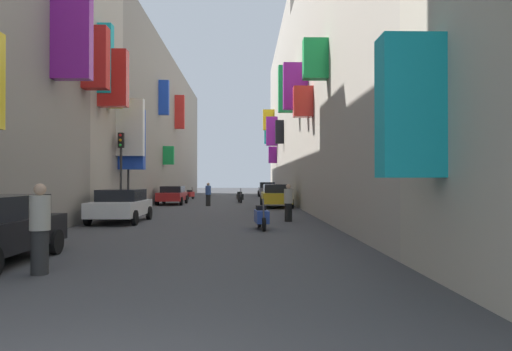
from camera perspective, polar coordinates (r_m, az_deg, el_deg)
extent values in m
plane|color=#424244|center=(33.31, -4.08, -3.62)|extent=(140.00, 140.00, 0.00)
cube|color=purple|center=(17.82, -21.68, 15.84)|extent=(1.33, 0.45, 3.14)
cube|color=purple|center=(18.34, -21.54, 18.48)|extent=(1.23, 0.38, 2.31)
cube|color=red|center=(17.87, -21.98, 15.36)|extent=(1.10, 0.54, 2.24)
cube|color=red|center=(20.61, -19.10, 13.48)|extent=(1.01, 0.62, 2.54)
cube|color=#B2A899|center=(25.13, -24.40, 12.42)|extent=(6.00, 5.19, 14.81)
cube|color=white|center=(24.85, -15.19, 5.73)|extent=(1.38, 0.44, 2.95)
cube|color=#19B2BF|center=(22.59, -18.01, 13.44)|extent=(0.63, 0.51, 3.15)
cube|color=red|center=(22.37, -17.13, 11.33)|extent=(1.29, 0.56, 2.58)
cube|color=blue|center=(25.26, -15.01, 4.33)|extent=(1.31, 0.64, 3.17)
cube|color=yellow|center=(23.69, -16.98, 10.05)|extent=(0.65, 0.51, 1.75)
cube|color=gray|center=(45.44, -13.55, 5.34)|extent=(6.00, 38.11, 12.87)
cube|color=green|center=(37.91, -10.69, 2.44)|extent=(0.86, 0.43, 1.48)
cube|color=blue|center=(36.54, -11.25, 9.37)|extent=(0.76, 0.43, 2.64)
cube|color=red|center=(44.37, -9.36, 7.70)|extent=(0.87, 0.56, 3.13)
cube|color=#19B2BF|center=(8.47, 18.38, 7.98)|extent=(1.06, 0.61, 2.43)
cube|color=#B2A899|center=(23.91, 14.54, 12.37)|extent=(6.00, 24.92, 14.26)
cube|color=white|center=(31.54, 4.20, 11.89)|extent=(0.85, 0.60, 1.51)
cube|color=green|center=(19.72, 7.31, 13.98)|extent=(1.01, 0.56, 1.64)
cube|color=green|center=(29.83, 4.04, 10.54)|extent=(1.31, 0.61, 2.92)
cube|color=purple|center=(25.84, 4.85, 10.85)|extent=(1.31, 0.58, 2.52)
cube|color=red|center=(23.65, 5.80, 8.99)|extent=(0.97, 0.62, 1.53)
cube|color=#B2A899|center=(49.89, 6.13, 6.98)|extent=(6.00, 28.33, 16.62)
cube|color=purple|center=(50.46, 2.06, 2.55)|extent=(0.90, 0.46, 1.79)
cube|color=yellow|center=(55.14, 1.57, 6.85)|extent=(1.35, 0.51, 2.42)
cube|color=black|center=(41.37, 2.91, 5.37)|extent=(0.74, 0.49, 2.07)
cube|color=#19B2BF|center=(56.32, 1.61, 5.41)|extent=(1.15, 0.58, 3.00)
cube|color=purple|center=(49.58, 1.96, 5.46)|extent=(1.20, 0.53, 3.08)
cube|color=slate|center=(50.47, 1.35, -1.86)|extent=(1.76, 4.40, 0.64)
cube|color=black|center=(50.24, 1.36, -1.17)|extent=(1.55, 2.46, 0.60)
cylinder|color=black|center=(51.89, 0.31, -2.18)|extent=(0.18, 0.60, 0.60)
cylinder|color=black|center=(51.97, 2.25, -2.18)|extent=(0.18, 0.60, 0.60)
cylinder|color=black|center=(48.99, 0.40, -2.28)|extent=(0.18, 0.60, 0.60)
cylinder|color=black|center=(49.07, 2.45, -2.28)|extent=(0.18, 0.60, 0.60)
cylinder|color=black|center=(12.28, -23.40, -7.49)|extent=(0.18, 0.60, 0.60)
cube|color=gold|center=(30.24, 2.47, -2.74)|extent=(1.80, 4.18, 0.66)
cube|color=black|center=(30.02, 2.50, -1.60)|extent=(1.59, 2.34, 0.55)
cylinder|color=black|center=(31.59, 0.68, -3.24)|extent=(0.18, 0.60, 0.60)
cylinder|color=black|center=(31.70, 3.94, -3.23)|extent=(0.18, 0.60, 0.60)
cylinder|color=black|center=(28.84, 0.86, -3.50)|extent=(0.18, 0.60, 0.60)
cylinder|color=black|center=(28.96, 4.43, -3.49)|extent=(0.18, 0.60, 0.60)
cube|color=#B21E1E|center=(34.37, -10.25, -2.53)|extent=(1.69, 4.16, 0.58)
cube|color=black|center=(34.56, -10.20, -1.67)|extent=(1.49, 2.33, 0.45)
cylinder|color=black|center=(32.90, -9.17, -3.13)|extent=(0.18, 0.60, 0.60)
cylinder|color=black|center=(33.18, -12.07, -3.10)|extent=(0.18, 0.60, 0.60)
cylinder|color=black|center=(35.62, -8.56, -2.93)|extent=(0.18, 0.60, 0.60)
cylinder|color=black|center=(35.88, -11.24, -2.91)|extent=(0.18, 0.60, 0.60)
cube|color=white|center=(20.42, -16.32, -3.86)|extent=(1.84, 4.09, 0.60)
cube|color=black|center=(20.60, -16.16, -2.33)|extent=(1.62, 2.29, 0.48)
cylinder|color=black|center=(18.91, -14.68, -5.05)|extent=(0.18, 0.60, 0.60)
cylinder|color=black|center=(19.42, -19.99, -4.92)|extent=(0.18, 0.60, 0.60)
cylinder|color=black|center=(21.54, -13.01, -4.50)|extent=(0.18, 0.60, 0.60)
cylinder|color=black|center=(21.99, -17.72, -4.41)|extent=(0.18, 0.60, 0.60)
cube|color=#2D4CAD|center=(16.86, 0.69, -5.06)|extent=(0.53, 1.19, 0.45)
cube|color=black|center=(17.05, 0.61, -3.98)|extent=(0.36, 0.58, 0.16)
cylinder|color=#4C4C51|center=(16.26, 0.92, -4.08)|extent=(0.08, 0.28, 0.68)
cylinder|color=black|center=(16.16, 0.99, -6.06)|extent=(0.14, 0.49, 0.48)
cylinder|color=black|center=(17.59, 0.42, -5.61)|extent=(0.14, 0.49, 0.48)
cube|color=black|center=(36.45, -1.98, -2.62)|extent=(0.58, 1.25, 0.45)
cube|color=black|center=(36.66, -2.02, -2.13)|extent=(0.39, 0.59, 0.16)
cylinder|color=#4C4C51|center=(35.84, -1.88, -2.14)|extent=(0.09, 0.28, 0.68)
cylinder|color=black|center=(35.71, -1.85, -3.03)|extent=(0.16, 0.49, 0.48)
cylinder|color=black|center=(37.21, -2.11, -2.93)|extent=(0.16, 0.49, 0.48)
cube|color=red|center=(42.97, -8.08, -2.30)|extent=(0.68, 1.19, 0.45)
cube|color=black|center=(42.76, -8.17, -1.90)|extent=(0.43, 0.62, 0.16)
cylinder|color=#4C4C51|center=(43.49, -7.83, -1.85)|extent=(0.12, 0.28, 0.68)
cylinder|color=black|center=(43.64, -7.77, -2.57)|extent=(0.20, 0.49, 0.48)
cylinder|color=black|center=(42.32, -8.40, -2.63)|extent=(0.20, 0.49, 0.48)
cylinder|color=black|center=(20.00, 4.00, -4.56)|extent=(0.45, 0.45, 0.78)
cylinder|color=#B2AD9E|center=(19.96, 4.00, -2.55)|extent=(0.53, 0.53, 0.62)
sphere|color=tan|center=(19.95, 4.00, -1.35)|extent=(0.21, 0.21, 0.21)
cylinder|color=black|center=(31.96, -5.90, -3.05)|extent=(0.40, 0.40, 0.77)
cylinder|color=#335199|center=(31.93, -5.90, -1.81)|extent=(0.47, 0.47, 0.61)
sphere|color=tan|center=(31.93, -5.90, -1.08)|extent=(0.21, 0.21, 0.21)
cylinder|color=#2A2A2A|center=(9.82, -25.03, -8.55)|extent=(0.45, 0.45, 0.84)
cylinder|color=#B2AD9E|center=(9.74, -25.02, -4.18)|extent=(0.53, 0.53, 0.66)
sphere|color=tan|center=(9.72, -25.01, -1.56)|extent=(0.23, 0.23, 0.23)
cylinder|color=#2D2D2D|center=(24.13, -16.26, -0.74)|extent=(0.12, 0.12, 3.40)
cube|color=black|center=(24.21, -16.25, 4.17)|extent=(0.26, 0.26, 0.75)
sphere|color=red|center=(24.10, -16.34, 4.79)|extent=(0.14, 0.14, 0.14)
sphere|color=orange|center=(24.08, -16.34, 4.20)|extent=(0.14, 0.14, 0.14)
sphere|color=green|center=(24.06, -16.34, 3.60)|extent=(0.14, 0.14, 0.14)
cylinder|color=#2D2D2D|center=(25.42, -15.43, -0.50)|extent=(0.12, 0.12, 3.60)
cube|color=black|center=(25.51, -15.42, 4.39)|extent=(0.26, 0.26, 0.75)
sphere|color=red|center=(25.40, -15.50, 4.97)|extent=(0.14, 0.14, 0.14)
sphere|color=orange|center=(25.38, -15.50, 4.41)|extent=(0.14, 0.14, 0.14)
sphere|color=green|center=(25.36, -15.50, 3.85)|extent=(0.14, 0.14, 0.14)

